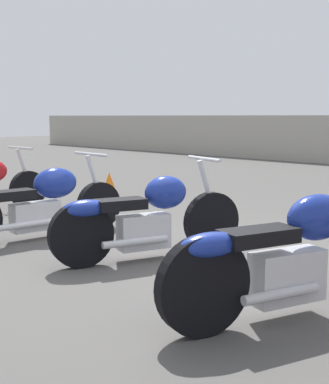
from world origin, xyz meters
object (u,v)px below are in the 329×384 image
Objects in this scene: motorcycle_slot_2 at (146,217)px; traffic_cone_near at (109,185)px; motorcycle_slot_3 at (292,255)px; motorcycle_slot_1 at (39,202)px.

traffic_cone_near is (-3.38, 2.08, -0.19)m from motorcycle_slot_2.
motorcycle_slot_3 is 4.68× the size of traffic_cone_near.
motorcycle_slot_1 is at bearing -52.15° from traffic_cone_near.
motorcycle_slot_2 reaches higher than traffic_cone_near.
motorcycle_slot_1 is at bearing -163.75° from motorcycle_slot_3.
traffic_cone_near is at bearing 164.37° from motorcycle_slot_2.
motorcycle_slot_3 is at bearing 8.07° from motorcycle_slot_2.
motorcycle_slot_2 reaches higher than motorcycle_slot_1.
motorcycle_slot_1 is at bearing -152.37° from motorcycle_slot_2.
motorcycle_slot_2 is 4.36× the size of traffic_cone_near.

